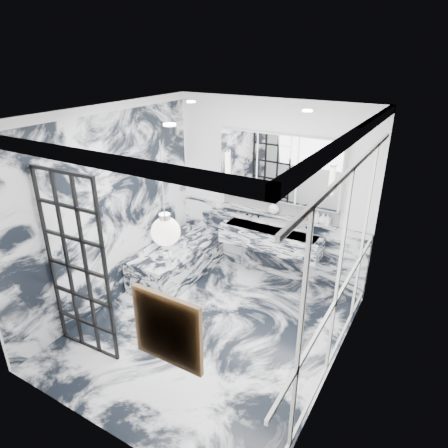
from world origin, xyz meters
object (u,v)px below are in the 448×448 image
Objects in this scene: crittall_door at (77,268)px; bathtub at (177,261)px; trough_sink at (270,239)px; mirror_cabinet at (279,168)px.

crittall_door is 1.38× the size of bathtub.
bathtub is (-0.07, 1.93, -0.86)m from crittall_door.
crittall_door is 2.90m from trough_sink.
crittall_door reaches higher than trough_sink.
trough_sink reaches higher than bathtub.
trough_sink is 0.84× the size of mirror_cabinet.
mirror_cabinet is (1.25, 2.76, 0.68)m from crittall_door.
crittall_door reaches higher than bathtub.
mirror_cabinet is at bearing 90.00° from trough_sink.
mirror_cabinet is 2.20m from bathtub.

